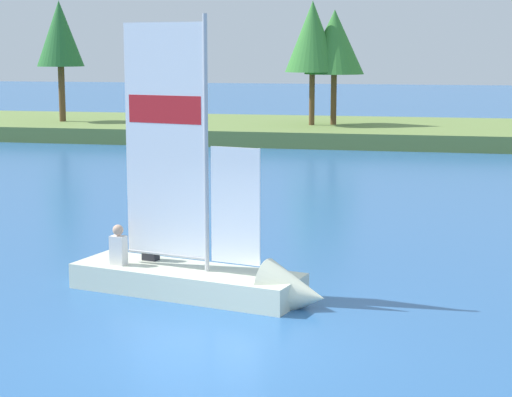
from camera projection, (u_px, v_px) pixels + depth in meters
name	position (u px, v px, depth m)	size (l,w,h in m)	color
ground_plane	(204.00, 351.00, 13.07)	(200.00, 200.00, 0.00)	#2D609E
shore_bank	(374.00, 132.00, 43.63)	(80.00, 10.37, 0.73)	olive
shoreline_tree_left	(60.00, 34.00, 44.61)	(2.36, 2.36, 6.05)	brown
shoreline_tree_midleft	(313.00, 37.00, 42.50)	(2.62, 2.62, 5.93)	brown
shoreline_tree_centre	(334.00, 42.00, 42.76)	(2.90, 2.90, 5.52)	brown
sailboat	(219.00, 275.00, 15.81)	(4.97, 2.31, 5.33)	silver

